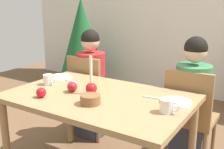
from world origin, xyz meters
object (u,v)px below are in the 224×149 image
(dining_table, at_px, (98,105))
(chair_right, at_px, (190,113))
(chair_left, at_px, (90,92))
(apple_near_candle, at_px, (41,93))
(plate_right, at_px, (176,102))
(candle_centerpiece, at_px, (91,86))
(apple_by_left_plate, at_px, (72,87))
(mug_right, at_px, (167,106))
(christmas_tree, at_px, (82,40))
(bowl_walnuts, at_px, (90,99))
(plate_left, at_px, (60,77))
(mug_left, at_px, (49,80))
(person_left_child, at_px, (91,86))
(person_right_child, at_px, (191,105))

(dining_table, height_order, chair_right, chair_right)
(chair_left, bearing_deg, apple_near_candle, -76.53)
(chair_right, relative_size, plate_right, 3.99)
(candle_centerpiece, height_order, apple_by_left_plate, candle_centerpiece)
(candle_centerpiece, distance_m, plate_right, 0.65)
(candle_centerpiece, distance_m, mug_right, 0.64)
(christmas_tree, height_order, bowl_walnuts, christmas_tree)
(candle_centerpiece, distance_m, bowl_walnuts, 0.22)
(plate_left, bearing_deg, plate_right, -3.03)
(apple_by_left_plate, bearing_deg, bowl_walnuts, -26.52)
(apple_by_left_plate, bearing_deg, christmas_tree, 126.46)
(chair_right, relative_size, apple_near_candle, 11.91)
(dining_table, height_order, plate_left, plate_left)
(mug_left, bearing_deg, christmas_tree, 121.06)
(apple_by_left_plate, bearing_deg, candle_centerpiece, 11.97)
(mug_left, bearing_deg, person_left_child, 91.88)
(bowl_walnuts, xyz_separation_m, apple_by_left_plate, (-0.29, 0.14, 0.01))
(christmas_tree, distance_m, plate_left, 2.04)
(person_left_child, bearing_deg, chair_left, -90.00)
(dining_table, relative_size, person_right_child, 1.19)
(christmas_tree, height_order, candle_centerpiece, christmas_tree)
(apple_by_left_plate, bearing_deg, person_left_child, 115.08)
(dining_table, relative_size, apple_by_left_plate, 17.24)
(mug_left, bearing_deg, plate_left, 109.58)
(plate_left, distance_m, mug_right, 1.20)
(person_left_child, relative_size, christmas_tree, 0.74)
(person_left_child, distance_m, apple_by_left_plate, 0.78)
(chair_right, relative_size, apple_by_left_plate, 11.08)
(person_right_child, height_order, mug_left, person_right_child)
(dining_table, bearing_deg, apple_by_left_plate, -170.57)
(christmas_tree, bearing_deg, apple_by_left_plate, -53.54)
(person_left_child, relative_size, candle_centerpiece, 3.91)
(plate_right, bearing_deg, chair_right, 92.37)
(bowl_walnuts, distance_m, apple_by_left_plate, 0.32)
(bowl_walnuts, height_order, apple_by_left_plate, apple_by_left_plate)
(chair_left, height_order, christmas_tree, christmas_tree)
(bowl_walnuts, bearing_deg, apple_near_candle, -167.62)
(person_left_child, bearing_deg, person_right_child, 0.00)
(mug_right, relative_size, bowl_walnuts, 0.93)
(chair_left, height_order, mug_right, chair_left)
(plate_left, bearing_deg, christmas_tree, 122.37)
(plate_left, height_order, plate_right, same)
(christmas_tree, xyz_separation_m, plate_left, (1.09, -1.72, -0.07))
(christmas_tree, distance_m, apple_near_candle, 2.60)
(bowl_walnuts, distance_m, apple_near_candle, 0.40)
(christmas_tree, distance_m, mug_left, 2.27)
(chair_right, bearing_deg, person_right_child, 90.00)
(apple_near_candle, bearing_deg, apple_by_left_plate, 64.72)
(candle_centerpiece, relative_size, mug_left, 2.39)
(chair_left, bearing_deg, plate_right, -21.94)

